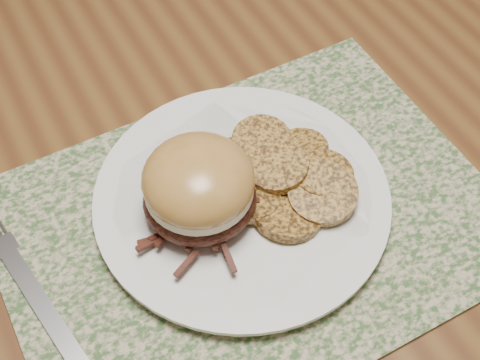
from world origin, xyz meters
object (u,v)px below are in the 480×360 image
(dinner_plate, at_px, (242,199))
(fork, at_px, (29,285))
(dining_table, at_px, (271,174))
(pork_sandwich, at_px, (199,188))

(dinner_plate, height_order, fork, dinner_plate)
(dining_table, height_order, dinner_plate, dinner_plate)
(pork_sandwich, xyz_separation_m, fork, (-0.16, 0.01, -0.05))
(dining_table, distance_m, dinner_plate, 0.14)
(dining_table, bearing_deg, pork_sandwich, -149.11)
(fork, bearing_deg, dining_table, 3.05)
(dinner_plate, distance_m, fork, 0.20)
(pork_sandwich, distance_m, fork, 0.17)
(dinner_plate, bearing_deg, fork, 176.62)
(dining_table, xyz_separation_m, dinner_plate, (-0.08, -0.07, 0.09))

